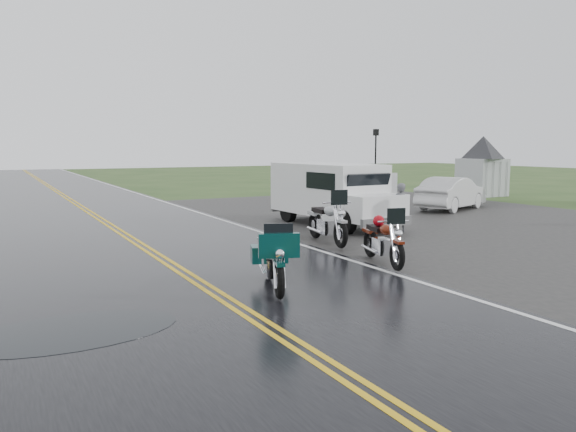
% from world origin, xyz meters
% --- Properties ---
extents(ground, '(120.00, 120.00, 0.00)m').
position_xyz_m(ground, '(0.00, 0.00, 0.00)').
color(ground, '#2D471E').
rests_on(ground, ground).
extents(road, '(8.00, 100.00, 0.04)m').
position_xyz_m(road, '(0.00, 10.00, 0.02)').
color(road, black).
rests_on(road, ground).
extents(parking_pad, '(14.00, 24.00, 0.03)m').
position_xyz_m(parking_pad, '(11.00, 5.00, 0.01)').
color(parking_pad, black).
rests_on(parking_pad, ground).
extents(visitor_center, '(16.00, 10.00, 4.80)m').
position_xyz_m(visitor_center, '(20.00, 12.00, 2.40)').
color(visitor_center, '#A8AAAD').
rests_on(visitor_center, ground).
extents(motorcycle_red, '(1.38, 2.33, 1.30)m').
position_xyz_m(motorcycle_red, '(3.98, -0.65, 0.65)').
color(motorcycle_red, '#59180A').
rests_on(motorcycle_red, ground).
extents(motorcycle_teal, '(1.49, 2.35, 1.30)m').
position_xyz_m(motorcycle_teal, '(0.80, -1.44, 0.65)').
color(motorcycle_teal, '#043432').
rests_on(motorcycle_teal, ground).
extents(motorcycle_silver, '(1.32, 2.61, 1.47)m').
position_xyz_m(motorcycle_silver, '(4.37, 2.08, 0.74)').
color(motorcycle_silver, '#9B9EA2').
rests_on(motorcycle_silver, ground).
extents(van_white, '(2.40, 5.54, 2.13)m').
position_xyz_m(van_white, '(5.94, 4.16, 1.06)').
color(van_white, white).
rests_on(van_white, ground).
extents(person_at_van, '(0.60, 0.43, 1.53)m').
position_xyz_m(person_at_van, '(7.49, 3.58, 0.76)').
color(person_at_van, '#545559').
rests_on(person_at_van, ground).
extents(sedan_white, '(4.34, 2.88, 1.35)m').
position_xyz_m(sedan_white, '(13.58, 7.65, 0.68)').
color(sedan_white, silver).
rests_on(sedan_white, ground).
extents(lamp_post_far_right, '(0.31, 0.31, 3.60)m').
position_xyz_m(lamp_post_far_right, '(14.73, 14.46, 1.80)').
color(lamp_post_far_right, black).
rests_on(lamp_post_far_right, ground).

